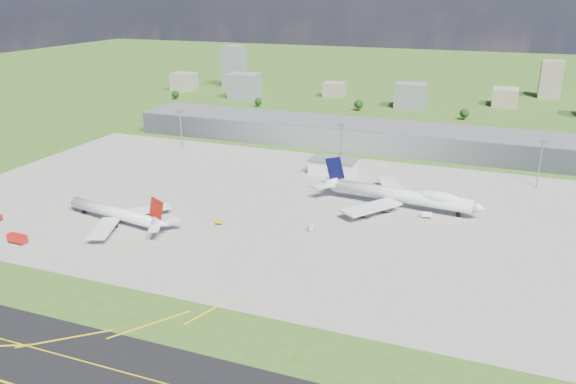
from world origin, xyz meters
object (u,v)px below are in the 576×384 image
(van_white_near, at_px, (312,228))
(van_white_far, at_px, (427,215))
(airliner_blue_quad, at_px, (402,196))
(tug_yellow, at_px, (219,222))
(fire_truck, at_px, (17,239))
(airliner_red_twin, at_px, (117,214))

(van_white_near, distance_m, van_white_far, 56.26)
(airliner_blue_quad, bearing_deg, van_white_near, -121.26)
(van_white_far, bearing_deg, tug_yellow, -166.99)
(fire_truck, xyz_separation_m, tug_yellow, (69.92, 48.26, -1.00))
(fire_truck, xyz_separation_m, van_white_far, (157.54, 89.69, -0.63))
(airliner_blue_quad, relative_size, van_white_far, 15.81)
(airliner_red_twin, xyz_separation_m, tug_yellow, (43.72, 15.28, -3.72))
(van_white_far, bearing_deg, van_white_near, -156.44)
(fire_truck, distance_m, van_white_far, 181.29)
(airliner_red_twin, distance_m, tug_yellow, 46.46)
(airliner_red_twin, bearing_deg, airliner_blue_quad, -141.04)
(airliner_red_twin, height_order, van_white_near, airliner_red_twin)
(tug_yellow, bearing_deg, van_white_far, 10.93)
(tug_yellow, distance_m, van_white_near, 42.87)
(airliner_red_twin, distance_m, fire_truck, 42.21)
(van_white_near, bearing_deg, airliner_blue_quad, -50.69)
(airliner_blue_quad, xyz_separation_m, tug_yellow, (-74.18, -50.78, -5.08))
(airliner_blue_quad, bearing_deg, airliner_red_twin, -144.76)
(van_white_near, relative_size, van_white_far, 0.96)
(airliner_blue_quad, bearing_deg, fire_truck, -139.52)
(airliner_red_twin, bearing_deg, van_white_far, -146.95)
(airliner_red_twin, relative_size, airliner_blue_quad, 0.76)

